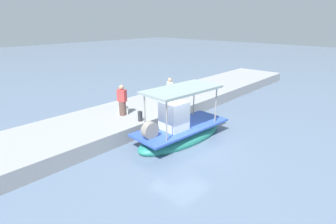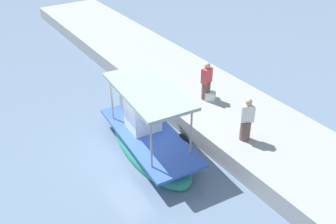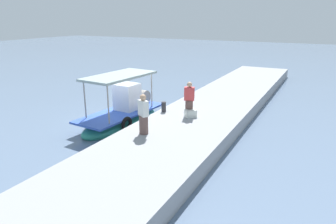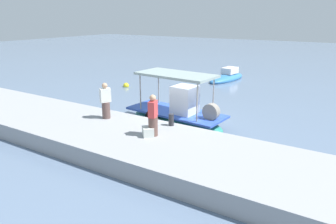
{
  "view_description": "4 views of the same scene",
  "coord_description": "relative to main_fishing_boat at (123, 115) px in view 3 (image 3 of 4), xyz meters",
  "views": [
    {
      "loc": [
        9.38,
        7.71,
        5.82
      ],
      "look_at": [
        -0.83,
        -1.57,
        1.08
      ],
      "focal_mm": 28.84,
      "sensor_mm": 36.0,
      "label": 1
    },
    {
      "loc": [
        -10.76,
        5.7,
        9.08
      ],
      "look_at": [
        0.02,
        -1.44,
        1.1
      ],
      "focal_mm": 41.01,
      "sensor_mm": 36.0,
      "label": 2
    },
    {
      "loc": [
        -13.08,
        -9.66,
        5.51
      ],
      "look_at": [
        0.24,
        -2.72,
        0.86
      ],
      "focal_mm": 33.07,
      "sensor_mm": 36.0,
      "label": 3
    },
    {
      "loc": [
        7.39,
        -13.63,
        5.46
      ],
      "look_at": [
        -0.05,
        -1.68,
        1.11
      ],
      "focal_mm": 33.57,
      "sensor_mm": 36.0,
      "label": 4
    }
  ],
  "objects": [
    {
      "name": "cargo_crate",
      "position": [
        0.72,
        -3.6,
        0.43
      ],
      "size": [
        0.67,
        0.67,
        0.37
      ],
      "primitive_type": "cube",
      "rotation": [
        0.0,
        0.0,
        2.35
      ],
      "color": "silver",
      "rests_on": "dock_quay"
    },
    {
      "name": "fisherman_near_bollard",
      "position": [
        -2.3,
        -2.77,
        1.02
      ],
      "size": [
        0.52,
        0.55,
        1.72
      ],
      "color": "brown",
      "rests_on": "dock_quay"
    },
    {
      "name": "fisherman_by_crate",
      "position": [
        0.88,
        -3.45,
        1.02
      ],
      "size": [
        0.47,
        0.54,
        1.72
      ],
      "color": "brown",
      "rests_on": "dock_quay"
    },
    {
      "name": "mooring_bollard",
      "position": [
        0.87,
        -2.02,
        0.51
      ],
      "size": [
        0.24,
        0.24,
        0.53
      ],
      "primitive_type": "cylinder",
      "color": "#2D2D33",
      "rests_on": "dock_quay"
    },
    {
      "name": "ground_plane",
      "position": [
        0.35,
        0.3,
        -0.5
      ],
      "size": [
        120.0,
        120.0,
        0.0
      ],
      "primitive_type": "plane",
      "color": "slate"
    },
    {
      "name": "dock_quay",
      "position": [
        0.35,
        -3.81,
        -0.13
      ],
      "size": [
        36.0,
        4.33,
        0.75
      ],
      "primitive_type": "cube",
      "color": "#96989C",
      "rests_on": "ground_plane"
    },
    {
      "name": "main_fishing_boat",
      "position": [
        0.0,
        0.0,
        0.0
      ],
      "size": [
        5.55,
        2.45,
        3.04
      ],
      "color": "#288876",
      "rests_on": "ground_plane"
    }
  ]
}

